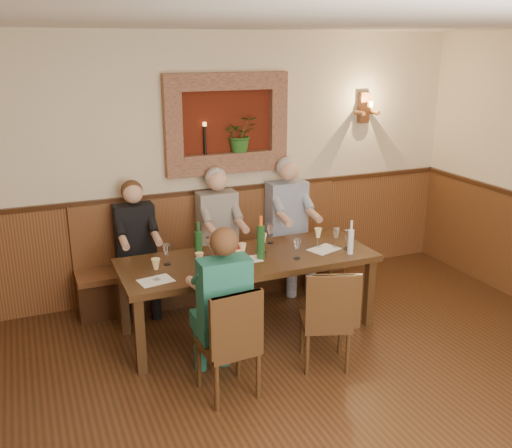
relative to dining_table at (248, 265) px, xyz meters
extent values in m
plane|color=#341E0E|center=(0.00, -1.85, -0.68)|extent=(6.00, 6.00, 0.00)
cube|color=beige|center=(0.00, 1.15, 0.72)|extent=(6.00, 0.04, 2.80)
cube|color=silver|center=(0.00, -1.85, 2.12)|extent=(6.00, 6.00, 0.04)
cube|color=#573218|center=(0.00, 1.13, -0.13)|extent=(6.00, 0.04, 1.10)
cube|color=#381E0F|center=(0.00, 1.13, 0.45)|extent=(6.02, 0.06, 0.05)
cube|color=#4F170B|center=(0.20, 1.13, 1.17)|extent=(1.00, 0.02, 0.70)
cube|color=#A16B51|center=(0.20, 1.09, 1.61)|extent=(1.36, 0.12, 0.18)
cube|color=#A16B51|center=(0.20, 1.09, 0.73)|extent=(1.36, 0.12, 0.18)
cube|color=#A16B51|center=(-0.39, 1.09, 1.17)|extent=(0.18, 0.12, 0.70)
cube|color=#A16B51|center=(0.79, 1.09, 1.17)|extent=(0.18, 0.12, 0.70)
cube|color=#A16B51|center=(0.20, 1.09, 0.84)|extent=(1.00, 0.14, 0.04)
imported|color=#275D1F|center=(0.35, 1.09, 1.06)|extent=(0.35, 0.30, 0.39)
cylinder|color=black|center=(-0.05, 1.09, 1.01)|extent=(0.03, 0.03, 0.30)
cylinder|color=#FFBF59|center=(-0.05, 1.09, 1.18)|extent=(0.04, 0.04, 0.04)
cube|color=#573218|center=(1.90, 1.10, 1.27)|extent=(0.12, 0.08, 0.35)
cylinder|color=#573218|center=(1.80, 1.03, 1.22)|extent=(0.05, 0.18, 0.05)
cylinder|color=#573218|center=(2.00, 1.03, 1.22)|extent=(0.05, 0.18, 0.05)
cylinder|color=#FFBF59|center=(1.90, 0.97, 1.32)|extent=(0.06, 0.06, 0.06)
cube|color=black|center=(0.00, 0.00, 0.04)|extent=(2.40, 0.90, 0.06)
cube|color=black|center=(-1.12, -0.37, -0.33)|extent=(0.08, 0.08, 0.69)
cube|color=black|center=(1.12, -0.37, -0.33)|extent=(0.08, 0.08, 0.69)
cube|color=black|center=(-1.12, 0.37, -0.33)|extent=(0.08, 0.08, 0.69)
cube|color=black|center=(1.12, 0.37, -0.33)|extent=(0.08, 0.08, 0.69)
cube|color=#381E0F|center=(0.00, 0.91, -0.48)|extent=(3.00, 0.40, 0.40)
cube|color=#573218|center=(0.00, 0.91, -0.26)|extent=(3.00, 0.45, 0.06)
cube|color=#573218|center=(0.00, 1.10, 0.10)|extent=(3.00, 0.06, 0.66)
cube|color=black|center=(-0.54, -0.92, -0.48)|extent=(0.43, 0.43, 0.39)
cube|color=black|center=(-0.54, -0.92, -0.26)|extent=(0.45, 0.45, 0.05)
cube|color=black|center=(-0.53, -1.11, 0.01)|extent=(0.41, 0.08, 0.49)
cube|color=black|center=(0.37, -0.84, -0.49)|extent=(0.49, 0.49, 0.38)
cube|color=black|center=(0.37, -0.84, -0.27)|extent=(0.51, 0.51, 0.05)
cube|color=black|center=(0.31, -1.00, -0.01)|extent=(0.39, 0.17, 0.47)
cube|color=black|center=(-0.88, 0.77, -0.45)|extent=(0.40, 0.41, 0.45)
cube|color=black|center=(-0.88, 0.93, 0.18)|extent=(0.40, 0.21, 0.52)
sphere|color=#D8A384|center=(-0.88, 0.89, 0.57)|extent=(0.20, 0.20, 0.20)
sphere|color=#4C2D19|center=(-0.88, 0.94, 0.58)|extent=(0.22, 0.22, 0.22)
cube|color=#5C5854|center=(0.01, 0.76, -0.45)|extent=(0.42, 0.44, 0.45)
cube|color=#5C5854|center=(0.01, 0.93, 0.21)|extent=(0.42, 0.22, 0.55)
sphere|color=#D8A384|center=(0.01, 0.89, 0.62)|extent=(0.21, 0.21, 0.21)
sphere|color=#B2B2B2|center=(0.01, 0.94, 0.64)|extent=(0.23, 0.23, 0.23)
cube|color=navy|center=(0.84, 0.75, -0.45)|extent=(0.44, 0.46, 0.45)
cube|color=navy|center=(0.84, 0.93, 0.23)|extent=(0.44, 0.23, 0.58)
sphere|color=#D8A384|center=(0.84, 0.89, 0.66)|extent=(0.22, 0.22, 0.22)
sphere|color=#B2B2B2|center=(0.84, 0.94, 0.68)|extent=(0.24, 0.24, 0.24)
cube|color=#185057|center=(-0.54, -0.71, -0.45)|extent=(0.40, 0.42, 0.45)
cube|color=#185057|center=(-0.54, -0.87, 0.19)|extent=(0.40, 0.21, 0.52)
sphere|color=#D8A384|center=(-0.54, -0.83, 0.57)|extent=(0.20, 0.20, 0.20)
sphere|color=#4C2D19|center=(-0.54, -0.88, 0.59)|extent=(0.22, 0.22, 0.22)
cylinder|color=red|center=(-0.26, -0.12, 0.20)|extent=(0.25, 0.25, 0.25)
cylinder|color=#19471E|center=(0.10, -0.08, 0.24)|extent=(0.09, 0.09, 0.32)
cylinder|color=#EF5A1A|center=(0.10, -0.08, 0.44)|extent=(0.04, 0.04, 0.09)
cylinder|color=#19471E|center=(-0.47, 0.04, 0.22)|extent=(0.09, 0.09, 0.30)
cylinder|color=#19471E|center=(-0.47, 0.04, 0.42)|extent=(0.04, 0.04, 0.09)
cylinder|color=silver|center=(0.93, -0.28, 0.19)|extent=(0.07, 0.07, 0.24)
cylinder|color=silver|center=(0.93, -0.28, 0.36)|extent=(0.03, 0.03, 0.09)
cube|color=white|center=(-0.93, -0.22, 0.08)|extent=(0.31, 0.24, 0.00)
cube|color=white|center=(-0.03, -0.06, 0.08)|extent=(0.25, 0.18, 0.00)
cube|color=white|center=(0.76, -0.09, 0.08)|extent=(0.35, 0.30, 0.00)
cube|color=white|center=(-0.37, -0.28, 0.08)|extent=(0.31, 0.23, 0.00)
camera|label=1|loc=(-1.85, -4.64, 1.98)|focal=40.00mm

